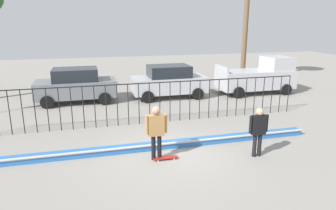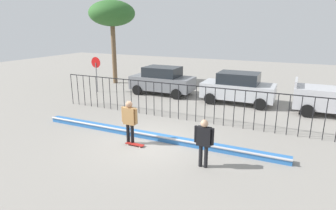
% 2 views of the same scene
% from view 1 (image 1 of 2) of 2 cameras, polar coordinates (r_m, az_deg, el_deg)
% --- Properties ---
extents(ground_plane, '(60.00, 60.00, 0.00)m').
position_cam_1_polar(ground_plane, '(10.75, 0.23, -8.79)').
color(ground_plane, gray).
extents(bowl_coping_ledge, '(11.00, 0.40, 0.27)m').
position_cam_1_polar(bowl_coping_ledge, '(11.09, -0.36, -7.33)').
color(bowl_coping_ledge, '#2D6BB7').
rests_on(bowl_coping_ledge, ground).
extents(perimeter_fence, '(14.04, 0.04, 1.83)m').
position_cam_1_polar(perimeter_fence, '(13.44, -3.46, 1.21)').
color(perimeter_fence, black).
rests_on(perimeter_fence, ground).
extents(skateboarder, '(0.72, 0.27, 1.79)m').
position_cam_1_polar(skateboarder, '(9.88, -2.19, -4.31)').
color(skateboarder, black).
rests_on(skateboarder, ground).
extents(skateboard, '(0.80, 0.20, 0.07)m').
position_cam_1_polar(skateboard, '(10.22, -0.48, -9.75)').
color(skateboard, '#A51E19').
rests_on(skateboard, ground).
extents(camera_operator, '(0.68, 0.26, 1.68)m').
position_cam_1_polar(camera_operator, '(10.54, 16.38, -4.03)').
color(camera_operator, black).
rests_on(camera_operator, ground).
extents(parked_car_gray, '(4.30, 2.12, 1.90)m').
position_cam_1_polar(parked_car_gray, '(17.73, -16.64, 3.54)').
color(parked_car_gray, slate).
rests_on(parked_car_gray, ground).
extents(parked_car_silver, '(4.30, 2.12, 1.90)m').
position_cam_1_polar(parked_car_silver, '(18.11, 0.16, 4.42)').
color(parked_car_silver, '#B7BABF').
rests_on(parked_car_silver, ground).
extents(pickup_truck, '(4.70, 2.12, 2.24)m').
position_cam_1_polar(pickup_truck, '(20.06, 16.41, 5.05)').
color(pickup_truck, '#B7B7BC').
rests_on(pickup_truck, ground).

